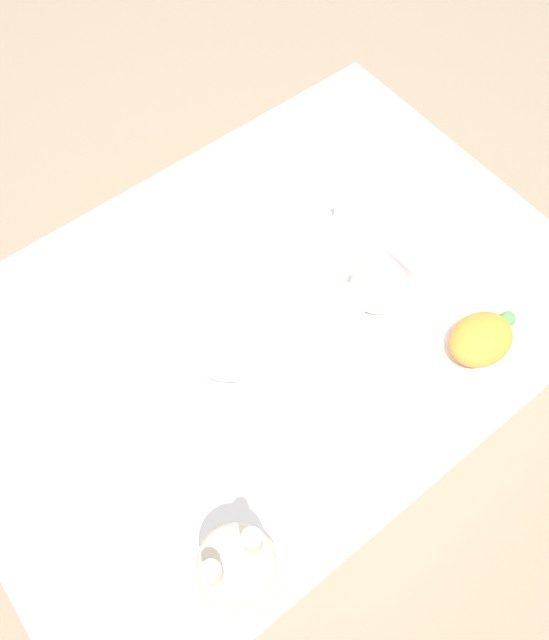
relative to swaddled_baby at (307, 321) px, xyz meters
The scene contains 7 objects.
ground_plane 0.23m from the swaddled_baby, 117.57° to the left, with size 12.00×12.00×0.00m, color #7A6B56.
bed_mattress 0.17m from the swaddled_baby, 117.57° to the left, with size 1.53×1.06×0.14m.
burp_cloth 0.22m from the swaddled_baby, 16.21° to the right, with size 0.26×0.22×0.02m.
swaddled_baby is the anchor object (origin of this frame).
pillow 0.43m from the swaddled_baby, ahead, with size 0.31×0.33×0.07m.
bunny_plush 0.56m from the swaddled_baby, 142.32° to the right, with size 0.16×0.16×0.34m.
turtle_plush 0.40m from the swaddled_baby, 42.31° to the right, with size 0.19×0.13×0.07m.
Camera 1 is at (-0.42, -0.58, 1.45)m, focal length 35.00 mm.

